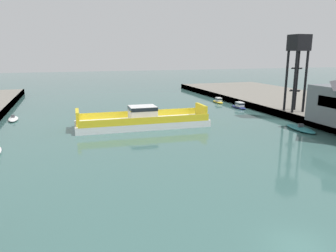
# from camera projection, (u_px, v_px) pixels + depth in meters

# --- Properties ---
(ground_plane) EXTENTS (400.00, 400.00, 0.00)m
(ground_plane) POSITION_uv_depth(u_px,v_px,m) (298.00, 247.00, 20.68)
(ground_plane) COLOR #3D6660
(chain_ferry) EXTENTS (22.06, 7.01, 3.50)m
(chain_ferry) POSITION_uv_depth(u_px,v_px,m) (143.00, 120.00, 53.62)
(chain_ferry) COLOR silver
(chain_ferry) RESTS_ON ground
(moored_boat_near_right) EXTENTS (1.98, 5.15, 1.02)m
(moored_boat_near_right) POSITION_uv_depth(u_px,v_px,m) (13.00, 119.00, 58.85)
(moored_boat_near_right) COLOR white
(moored_boat_near_right) RESTS_ON ground
(moored_boat_mid_right) EXTENTS (2.93, 6.99, 1.03)m
(moored_boat_mid_right) POSITION_uv_depth(u_px,v_px,m) (300.00, 128.00, 51.42)
(moored_boat_mid_right) COLOR #237075
(moored_boat_mid_right) RESTS_ON ground
(moored_boat_far_left) EXTENTS (1.79, 5.54, 1.42)m
(moored_boat_far_left) POSITION_uv_depth(u_px,v_px,m) (239.00, 106.00, 71.51)
(moored_boat_far_left) COLOR navy
(moored_boat_far_left) RESTS_ON ground
(moored_boat_far_right) EXTENTS (2.00, 4.99, 1.31)m
(moored_boat_far_right) POSITION_uv_depth(u_px,v_px,m) (218.00, 101.00, 79.18)
(moored_boat_far_right) COLOR yellow
(moored_boat_far_right) RESTS_ON ground
(crane_tower) EXTENTS (3.03, 3.03, 13.89)m
(crane_tower) POSITION_uv_depth(u_px,v_px,m) (298.00, 53.00, 57.94)
(crane_tower) COLOR black
(crane_tower) RESTS_ON quay_right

